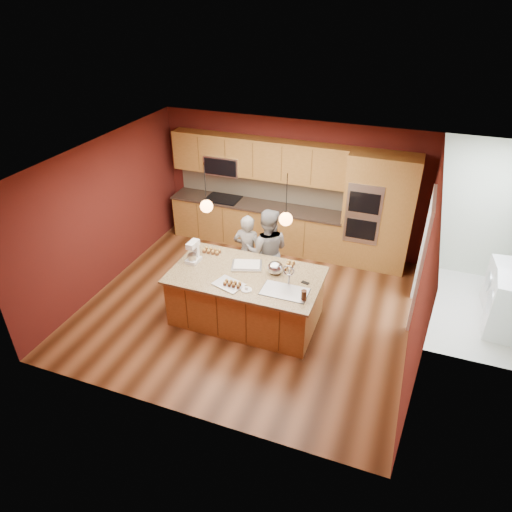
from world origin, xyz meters
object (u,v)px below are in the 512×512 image
at_px(island, 247,296).
at_px(stand_mixer, 193,253).
at_px(mixing_bowl, 275,268).
at_px(person_right, 267,251).
at_px(person_left, 248,252).

relative_size(island, stand_mixer, 6.56).
height_order(stand_mixer, mixing_bowl, stand_mixer).
relative_size(person_right, mixing_bowl, 6.33).
xyz_separation_m(person_right, mixing_bowl, (0.39, -0.74, 0.19)).
distance_m(island, mixing_bowl, 0.71).
distance_m(person_right, stand_mixer, 1.35).
bearing_deg(person_left, person_right, 176.63).
xyz_separation_m(island, mixing_bowl, (0.42, 0.20, 0.54)).
height_order(person_left, mixing_bowl, person_left).
bearing_deg(mixing_bowl, person_right, 117.91).
height_order(person_left, person_right, person_right).
height_order(person_right, mixing_bowl, person_right).
bearing_deg(island, person_right, 88.46).
bearing_deg(person_left, stand_mixer, 50.34).
height_order(island, stand_mixer, island).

